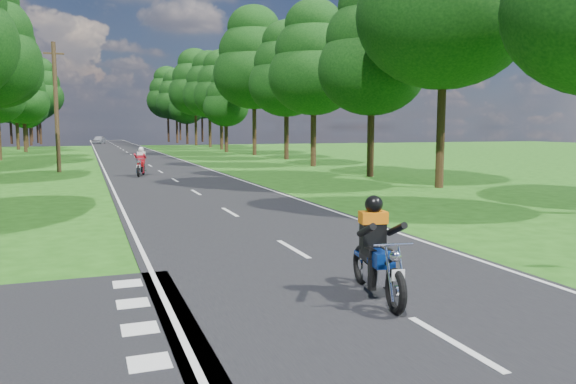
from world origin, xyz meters
name	(u,v)px	position (x,y,z in m)	size (l,w,h in m)	color
ground	(328,271)	(0.00, 0.00, 0.00)	(160.00, 160.00, 0.00)	#1F4E11
main_road	(131,154)	(0.00, 50.00, 0.01)	(7.00, 140.00, 0.02)	black
road_markings	(131,155)	(-0.14, 48.13, 0.02)	(7.40, 140.00, 0.01)	silver
treeline	(135,81)	(1.43, 60.06, 8.25)	(40.00, 115.35, 14.78)	black
telegraph_pole	(56,107)	(-6.00, 28.00, 4.07)	(1.20, 0.26, 8.00)	#382616
rider_near_blue	(378,247)	(0.02, -1.92, 0.86)	(0.67, 2.01, 1.67)	navy
rider_far_red	(141,161)	(-1.44, 23.25, 0.85)	(0.66, 1.99, 1.66)	#B20D0E
distant_car	(99,140)	(-2.10, 90.96, 0.70)	(1.60, 3.97, 1.35)	silver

